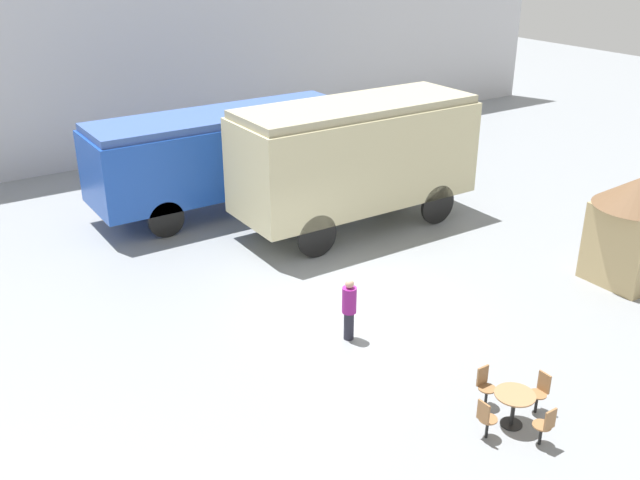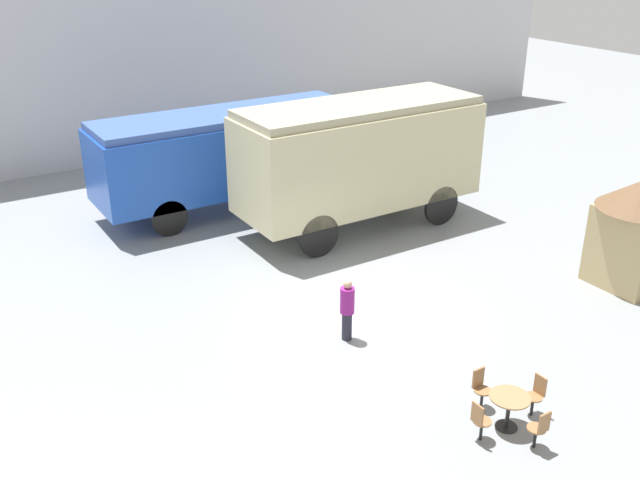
{
  "view_description": "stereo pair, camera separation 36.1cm",
  "coord_description": "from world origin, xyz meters",
  "px_view_note": "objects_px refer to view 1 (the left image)",
  "views": [
    {
      "loc": [
        -9.66,
        -12.92,
        8.98
      ],
      "look_at": [
        -0.52,
        1.0,
        1.6
      ],
      "focal_mm": 40.0,
      "sensor_mm": 36.0,
      "label": 1
    },
    {
      "loc": [
        -9.35,
        -13.11,
        8.98
      ],
      "look_at": [
        -0.52,
        1.0,
        1.6
      ],
      "focal_mm": 40.0,
      "sensor_mm": 36.0,
      "label": 2
    }
  ],
  "objects_px": {
    "streamlined_locomotive": "(243,148)",
    "cafe_table_near": "(514,401)",
    "visitor_person": "(349,307)",
    "passenger_coach_vintage": "(356,154)",
    "cafe_chair_0": "(541,390)",
    "ticket_kiosk": "(634,224)"
  },
  "relations": [
    {
      "from": "cafe_chair_0",
      "to": "visitor_person",
      "type": "bearing_deg",
      "value": -70.42
    },
    {
      "from": "streamlined_locomotive",
      "to": "passenger_coach_vintage",
      "type": "height_order",
      "value": "passenger_coach_vintage"
    },
    {
      "from": "cafe_table_near",
      "to": "streamlined_locomotive",
      "type": "bearing_deg",
      "value": 84.45
    },
    {
      "from": "cafe_chair_0",
      "to": "ticket_kiosk",
      "type": "distance_m",
      "value": 7.13
    },
    {
      "from": "passenger_coach_vintage",
      "to": "visitor_person",
      "type": "xyz_separation_m",
      "value": [
        -4.21,
        -5.61,
        -1.58
      ]
    },
    {
      "from": "streamlined_locomotive",
      "to": "cafe_table_near",
      "type": "bearing_deg",
      "value": -95.55
    },
    {
      "from": "cafe_chair_0",
      "to": "streamlined_locomotive",
      "type": "bearing_deg",
      "value": -92.98
    },
    {
      "from": "streamlined_locomotive",
      "to": "cafe_table_near",
      "type": "relative_size",
      "value": 13.83
    },
    {
      "from": "cafe_chair_0",
      "to": "passenger_coach_vintage",
      "type": "bearing_deg",
      "value": -105.35
    },
    {
      "from": "streamlined_locomotive",
      "to": "passenger_coach_vintage",
      "type": "bearing_deg",
      "value": -61.22
    },
    {
      "from": "streamlined_locomotive",
      "to": "cafe_chair_0",
      "type": "distance_m",
      "value": 13.77
    },
    {
      "from": "visitor_person",
      "to": "passenger_coach_vintage",
      "type": "bearing_deg",
      "value": 53.11
    },
    {
      "from": "visitor_person",
      "to": "ticket_kiosk",
      "type": "height_order",
      "value": "ticket_kiosk"
    },
    {
      "from": "cafe_table_near",
      "to": "visitor_person",
      "type": "bearing_deg",
      "value": 100.79
    },
    {
      "from": "passenger_coach_vintage",
      "to": "cafe_table_near",
      "type": "distance_m",
      "value": 10.68
    },
    {
      "from": "streamlined_locomotive",
      "to": "cafe_table_near",
      "type": "distance_m",
      "value": 13.83
    },
    {
      "from": "passenger_coach_vintage",
      "to": "ticket_kiosk",
      "type": "distance_m",
      "value": 8.31
    },
    {
      "from": "cafe_table_near",
      "to": "visitor_person",
      "type": "distance_m",
      "value": 4.43
    },
    {
      "from": "passenger_coach_vintage",
      "to": "cafe_table_near",
      "type": "height_order",
      "value": "passenger_coach_vintage"
    },
    {
      "from": "streamlined_locomotive",
      "to": "ticket_kiosk",
      "type": "distance_m",
      "value": 12.54
    },
    {
      "from": "streamlined_locomotive",
      "to": "cafe_chair_0",
      "type": "bearing_deg",
      "value": -92.35
    },
    {
      "from": "cafe_chair_0",
      "to": "ticket_kiosk",
      "type": "xyz_separation_m",
      "value": [
        6.52,
        2.65,
        1.16
      ]
    }
  ]
}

